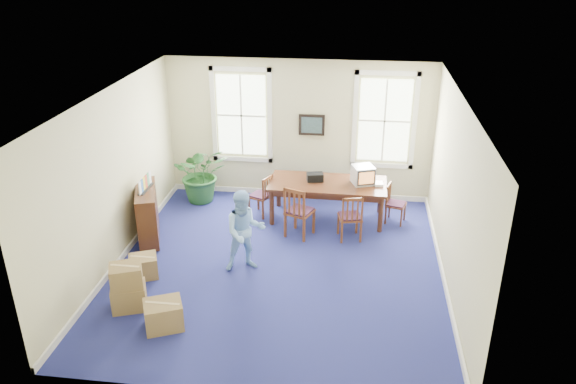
# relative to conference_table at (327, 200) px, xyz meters

# --- Properties ---
(floor) EXTENTS (6.50, 6.50, 0.00)m
(floor) POSITION_rel_conference_table_xyz_m (-0.76, -2.10, -0.42)
(floor) COLOR navy
(floor) RESTS_ON ground
(ceiling) EXTENTS (6.50, 6.50, 0.00)m
(ceiling) POSITION_rel_conference_table_xyz_m (-0.76, -2.10, 2.78)
(ceiling) COLOR white
(ceiling) RESTS_ON ground
(wall_back) EXTENTS (6.50, 0.00, 6.50)m
(wall_back) POSITION_rel_conference_table_xyz_m (-0.76, 1.15, 1.18)
(wall_back) COLOR beige
(wall_back) RESTS_ON ground
(wall_front) EXTENTS (6.50, 0.00, 6.50)m
(wall_front) POSITION_rel_conference_table_xyz_m (-0.76, -5.35, 1.18)
(wall_front) COLOR beige
(wall_front) RESTS_ON ground
(wall_left) EXTENTS (0.00, 6.50, 6.50)m
(wall_left) POSITION_rel_conference_table_xyz_m (-3.76, -2.10, 1.18)
(wall_left) COLOR beige
(wall_left) RESTS_ON ground
(wall_right) EXTENTS (0.00, 6.50, 6.50)m
(wall_right) POSITION_rel_conference_table_xyz_m (2.24, -2.10, 1.18)
(wall_right) COLOR beige
(wall_right) RESTS_ON ground
(baseboard_back) EXTENTS (6.00, 0.04, 0.12)m
(baseboard_back) POSITION_rel_conference_table_xyz_m (-0.76, 1.12, -0.36)
(baseboard_back) COLOR white
(baseboard_back) RESTS_ON ground
(baseboard_left) EXTENTS (0.04, 6.50, 0.12)m
(baseboard_left) POSITION_rel_conference_table_xyz_m (-3.73, -2.10, -0.36)
(baseboard_left) COLOR white
(baseboard_left) RESTS_ON ground
(baseboard_right) EXTENTS (0.04, 6.50, 0.12)m
(baseboard_right) POSITION_rel_conference_table_xyz_m (2.21, -2.10, -0.36)
(baseboard_right) COLOR white
(baseboard_right) RESTS_ON ground
(window_left) EXTENTS (1.40, 0.12, 2.20)m
(window_left) POSITION_rel_conference_table_xyz_m (-2.06, 1.13, 1.48)
(window_left) COLOR white
(window_left) RESTS_ON ground
(window_right) EXTENTS (1.40, 0.12, 2.20)m
(window_right) POSITION_rel_conference_table_xyz_m (1.14, 1.13, 1.48)
(window_right) COLOR white
(window_right) RESTS_ON ground
(wall_picture) EXTENTS (0.58, 0.06, 0.48)m
(wall_picture) POSITION_rel_conference_table_xyz_m (-0.46, 1.10, 1.33)
(wall_picture) COLOR black
(wall_picture) RESTS_ON ground
(conference_table) EXTENTS (2.48, 1.16, 0.84)m
(conference_table) POSITION_rel_conference_table_xyz_m (0.00, 0.00, 0.00)
(conference_table) COLOR #462313
(conference_table) RESTS_ON ground
(crt_tv) EXTENTS (0.56, 0.58, 0.38)m
(crt_tv) POSITION_rel_conference_table_xyz_m (0.73, 0.06, 0.61)
(crt_tv) COLOR #B7B7BC
(crt_tv) RESTS_ON conference_table
(game_console) EXTENTS (0.19, 0.23, 0.06)m
(game_console) POSITION_rel_conference_table_xyz_m (1.06, 0.00, 0.45)
(game_console) COLOR white
(game_console) RESTS_ON conference_table
(equipment_bag) EXTENTS (0.38, 0.29, 0.17)m
(equipment_bag) POSITION_rel_conference_table_xyz_m (-0.28, 0.06, 0.51)
(equipment_bag) COLOR black
(equipment_bag) RESTS_ON conference_table
(chair_near_left) EXTENTS (0.64, 0.64, 1.10)m
(chair_near_left) POSITION_rel_conference_table_xyz_m (-0.50, -0.84, 0.13)
(chair_near_left) COLOR brown
(chair_near_left) RESTS_ON ground
(chair_near_right) EXTENTS (0.53, 0.53, 0.99)m
(chair_near_right) POSITION_rel_conference_table_xyz_m (0.50, -0.84, 0.07)
(chair_near_right) COLOR brown
(chair_near_right) RESTS_ON ground
(chair_end_left) EXTENTS (0.55, 0.55, 0.93)m
(chair_end_left) POSITION_rel_conference_table_xyz_m (-1.46, 0.00, 0.04)
(chair_end_left) COLOR brown
(chair_end_left) RESTS_ON ground
(chair_end_right) EXTENTS (0.48, 0.48, 0.86)m
(chair_end_right) POSITION_rel_conference_table_xyz_m (1.46, 0.00, 0.01)
(chair_end_right) COLOR brown
(chair_end_right) RESTS_ON ground
(man) EXTENTS (0.90, 0.80, 1.54)m
(man) POSITION_rel_conference_table_xyz_m (-1.34, -2.23, 0.35)
(man) COLOR #8FC1F9
(man) RESTS_ON ground
(credenza) EXTENTS (0.80, 1.37, 1.04)m
(credenza) POSITION_rel_conference_table_xyz_m (-3.51, -1.33, 0.10)
(credenza) COLOR #462313
(credenza) RESTS_ON ground
(brochure_rack) EXTENTS (0.23, 0.67, 0.29)m
(brochure_rack) POSITION_rel_conference_table_xyz_m (-3.49, -1.33, 0.77)
(brochure_rack) COLOR #99999E
(brochure_rack) RESTS_ON credenza
(potted_plant) EXTENTS (1.47, 1.37, 1.34)m
(potted_plant) POSITION_rel_conference_table_xyz_m (-2.91, 0.56, 0.25)
(potted_plant) COLOR #1F4F21
(potted_plant) RESTS_ON ground
(cardboard_boxes) EXTENTS (1.85, 1.85, 0.83)m
(cardboard_boxes) POSITION_rel_conference_table_xyz_m (-2.79, -3.56, -0.00)
(cardboard_boxes) COLOR olive
(cardboard_boxes) RESTS_ON ground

